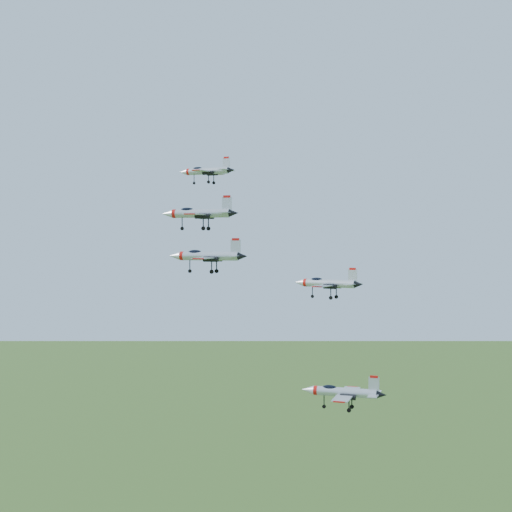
% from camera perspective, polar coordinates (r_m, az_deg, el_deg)
% --- Properties ---
extents(jet_lead, '(11.48, 9.48, 3.07)m').
position_cam_1_polar(jet_lead, '(131.89, -4.03, 6.80)').
color(jet_lead, silver).
extents(jet_left_high, '(13.39, 11.09, 3.58)m').
position_cam_1_polar(jet_left_high, '(116.62, -4.62, 3.43)').
color(jet_left_high, silver).
extents(jet_right_high, '(10.81, 8.97, 2.89)m').
position_cam_1_polar(jet_right_high, '(92.31, -3.97, 0.02)').
color(jet_right_high, silver).
extents(jet_left_low, '(12.64, 10.58, 3.38)m').
position_cam_1_polar(jet_left_low, '(120.52, 5.71, -2.17)').
color(jet_left_low, silver).
extents(jet_right_low, '(11.38, 9.39, 3.04)m').
position_cam_1_polar(jet_right_low, '(96.03, 6.92, -10.74)').
color(jet_right_low, silver).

